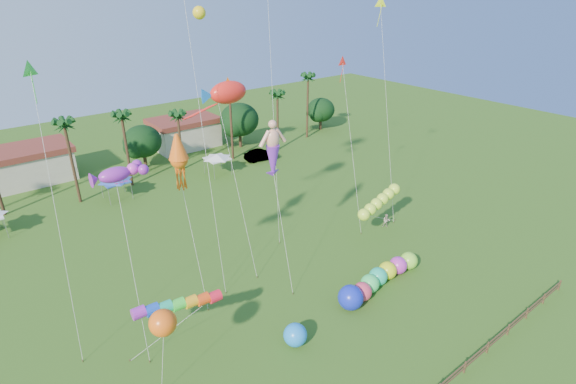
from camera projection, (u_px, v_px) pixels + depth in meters
ground at (370, 343)px, 33.97m from camera, size 160.00×160.00×0.00m
tree_line at (162, 138)px, 65.36m from camera, size 69.46×8.91×11.00m
buildings_row at (105, 151)px, 66.81m from camera, size 35.00×7.00×4.00m
tent_row at (117, 180)px, 55.17m from camera, size 31.00×4.00×0.60m
car_b at (261, 155)px, 68.81m from camera, size 5.31×2.69×1.67m
spectator_b at (386, 221)px, 49.82m from camera, size 0.97×0.97×1.58m
caterpillar_inflatable at (376, 280)px, 39.72m from camera, size 10.52×2.83×2.14m
blue_ball at (295, 335)px, 33.51m from camera, size 1.79×1.79×1.79m
rainbow_tube at (196, 305)px, 32.90m from camera, size 8.20×2.37×3.76m
green_worm at (364, 215)px, 45.94m from camera, size 9.97×2.16×3.99m
orange_ball_kite at (163, 323)px, 27.82m from camera, size 2.06×2.06×6.50m
merman_kite at (273, 153)px, 37.67m from camera, size 2.06×4.73×14.20m
fish_kite at (228, 92)px, 39.89m from camera, size 5.57×7.21×17.06m
squid_kite at (179, 160)px, 35.56m from camera, size 1.96×5.08×14.26m
lobster_kite at (115, 175)px, 30.36m from camera, size 4.06×5.57×13.71m
delta_kite_red at (343, 65)px, 45.25m from camera, size 1.38×5.01×18.16m
delta_kite_yellow at (381, 7)px, 44.68m from camera, size 1.30×5.15×23.61m
delta_kite_green at (31, 75)px, 27.94m from camera, size 2.38×4.65×20.47m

